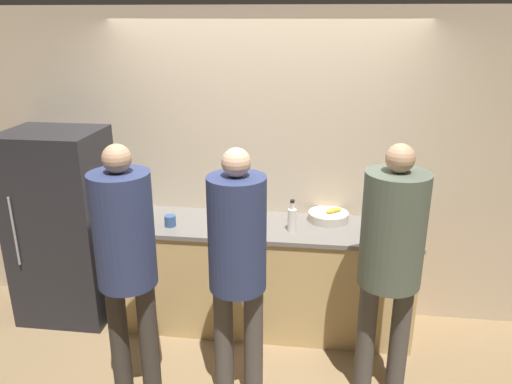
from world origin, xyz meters
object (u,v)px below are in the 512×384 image
refrigerator (64,226)px  bottle_clear (292,219)px  cup_blue (170,221)px  person_center (237,255)px  utensil_crock (129,204)px  fruit_bowl (328,216)px  person_left (125,250)px  person_right (391,248)px

refrigerator → bottle_clear: 1.96m
bottle_clear → cup_blue: 0.97m
refrigerator → person_center: 1.88m
utensil_crock → bottle_clear: utensil_crock is taller
refrigerator → person_center: size_ratio=0.93×
fruit_bowl → cup_blue: size_ratio=3.63×
person_left → utensil_crock: 1.14m
person_center → bottle_clear: (0.30, 0.78, -0.05)m
person_right → person_center: bearing=-170.0°
person_center → cup_blue: bearing=131.8°
fruit_bowl → person_left: bearing=-140.3°
person_left → bottle_clear: person_left is taller
cup_blue → fruit_bowl: bearing=12.4°
refrigerator → fruit_bowl: size_ratio=5.04×
person_left → utensil_crock: size_ratio=6.57×
person_center → fruit_bowl: (0.59, 1.03, -0.12)m
person_left → bottle_clear: size_ratio=7.00×
bottle_clear → cup_blue: size_ratio=2.85×
person_center → fruit_bowl: 1.19m
utensil_crock → cup_blue: 0.51m
cup_blue → refrigerator: bearing=173.8°
person_center → person_right: (0.97, 0.17, 0.03)m
person_left → utensil_crock: bearing=110.1°
person_left → bottle_clear: (1.02, 0.84, -0.07)m
person_center → person_right: 0.99m
bottle_clear → person_left: bearing=-140.5°
person_right → person_left: bearing=-172.4°
utensil_crock → bottle_clear: bearing=-9.1°
fruit_bowl → cup_blue: bearing=-167.6°
cup_blue → person_left: bearing=-93.3°
person_right → utensil_crock: size_ratio=6.57×
bottle_clear → fruit_bowl: bearing=40.6°
person_center → cup_blue: 1.02m
refrigerator → person_left: bearing=-44.4°
person_left → cup_blue: bearing=86.7°
person_center → cup_blue: (-0.67, 0.75, -0.11)m
refrigerator → person_right: size_ratio=0.92×
person_left → person_center: size_ratio=1.01×
refrigerator → person_right: bearing=-14.7°
person_right → cup_blue: size_ratio=19.92×
bottle_clear → cup_blue: (-0.97, -0.03, -0.06)m
person_center → bottle_clear: size_ratio=6.94×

